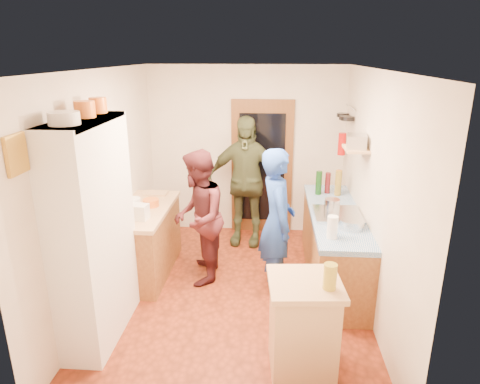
# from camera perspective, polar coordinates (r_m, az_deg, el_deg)

# --- Properties ---
(floor) EXTENTS (3.00, 4.00, 0.02)m
(floor) POSITION_cam_1_polar(r_m,az_deg,el_deg) (5.30, -0.63, -13.47)
(floor) COLOR maroon
(floor) RESTS_ON ground
(ceiling) EXTENTS (3.00, 4.00, 0.02)m
(ceiling) POSITION_cam_1_polar(r_m,az_deg,el_deg) (4.51, -0.75, 16.17)
(ceiling) COLOR silver
(ceiling) RESTS_ON ground
(wall_back) EXTENTS (3.00, 0.02, 2.60)m
(wall_back) POSITION_cam_1_polar(r_m,az_deg,el_deg) (6.68, 0.82, 5.46)
(wall_back) COLOR silver
(wall_back) RESTS_ON ground
(wall_front) EXTENTS (3.00, 0.02, 2.60)m
(wall_front) POSITION_cam_1_polar(r_m,az_deg,el_deg) (2.91, -4.19, -12.16)
(wall_front) COLOR silver
(wall_front) RESTS_ON ground
(wall_left) EXTENTS (0.02, 4.00, 2.60)m
(wall_left) POSITION_cam_1_polar(r_m,az_deg,el_deg) (5.09, -17.86, 0.53)
(wall_left) COLOR silver
(wall_left) RESTS_ON ground
(wall_right) EXTENTS (0.02, 4.00, 2.60)m
(wall_right) POSITION_cam_1_polar(r_m,az_deg,el_deg) (4.85, 17.37, -0.28)
(wall_right) COLOR silver
(wall_right) RESTS_ON ground
(door_frame) EXTENTS (0.95, 0.06, 2.10)m
(door_frame) POSITION_cam_1_polar(r_m,az_deg,el_deg) (6.69, 2.93, 3.26)
(door_frame) COLOR brown
(door_frame) RESTS_ON ground
(door_glass) EXTENTS (0.70, 0.02, 1.70)m
(door_glass) POSITION_cam_1_polar(r_m,az_deg,el_deg) (6.65, 2.92, 3.18)
(door_glass) COLOR black
(door_glass) RESTS_ON door_frame
(hutch_body) EXTENTS (0.40, 1.20, 2.20)m
(hutch_body) POSITION_cam_1_polar(r_m,az_deg,el_deg) (4.39, -18.85, -5.18)
(hutch_body) COLOR white
(hutch_body) RESTS_ON ground
(hutch_top_shelf) EXTENTS (0.40, 1.14, 0.04)m
(hutch_top_shelf) POSITION_cam_1_polar(r_m,az_deg,el_deg) (4.10, -20.39, 8.82)
(hutch_top_shelf) COLOR white
(hutch_top_shelf) RESTS_ON hutch_body
(plate_stack) EXTENTS (0.26, 0.26, 0.11)m
(plate_stack) POSITION_cam_1_polar(r_m,az_deg,el_deg) (3.81, -22.43, 9.07)
(plate_stack) COLOR white
(plate_stack) RESTS_ON hutch_top_shelf
(orange_pot_a) EXTENTS (0.19, 0.19, 0.15)m
(orange_pot_a) POSITION_cam_1_polar(r_m,az_deg,el_deg) (4.18, -19.99, 10.33)
(orange_pot_a) COLOR orange
(orange_pot_a) RESTS_ON hutch_top_shelf
(orange_pot_b) EXTENTS (0.17, 0.17, 0.15)m
(orange_pot_b) POSITION_cam_1_polar(r_m,az_deg,el_deg) (4.46, -18.40, 10.93)
(orange_pot_b) COLOR orange
(orange_pot_b) RESTS_ON hutch_top_shelf
(left_counter_base) EXTENTS (0.60, 1.40, 0.85)m
(left_counter_base) POSITION_cam_1_polar(r_m,az_deg,el_deg) (5.70, -12.44, -6.57)
(left_counter_base) COLOR #9D6831
(left_counter_base) RESTS_ON ground
(left_counter_top) EXTENTS (0.64, 1.44, 0.05)m
(left_counter_top) POSITION_cam_1_polar(r_m,az_deg,el_deg) (5.53, -12.76, -2.33)
(left_counter_top) COLOR tan
(left_counter_top) RESTS_ON left_counter_base
(toaster) EXTENTS (0.26, 0.19, 0.18)m
(toaster) POSITION_cam_1_polar(r_m,az_deg,el_deg) (5.14, -13.48, -2.59)
(toaster) COLOR white
(toaster) RESTS_ON left_counter_top
(kettle) EXTENTS (0.23, 0.23, 0.20)m
(kettle) POSITION_cam_1_polar(r_m,az_deg,el_deg) (5.31, -14.02, -1.85)
(kettle) COLOR white
(kettle) RESTS_ON left_counter_top
(orange_bowl) EXTENTS (0.23, 0.23, 0.09)m
(orange_bowl) POSITION_cam_1_polar(r_m,az_deg,el_deg) (5.55, -11.79, -1.40)
(orange_bowl) COLOR orange
(orange_bowl) RESTS_ON left_counter_top
(chopping_board) EXTENTS (0.31, 0.23, 0.02)m
(chopping_board) POSITION_cam_1_polar(r_m,az_deg,el_deg) (6.01, -11.10, -0.16)
(chopping_board) COLOR tan
(chopping_board) RESTS_ON left_counter_top
(right_counter_base) EXTENTS (0.60, 2.20, 0.84)m
(right_counter_base) POSITION_cam_1_polar(r_m,az_deg,el_deg) (5.57, 12.30, -7.19)
(right_counter_base) COLOR #9D6831
(right_counter_base) RESTS_ON ground
(right_counter_top) EXTENTS (0.62, 2.22, 0.06)m
(right_counter_top) POSITION_cam_1_polar(r_m,az_deg,el_deg) (5.40, 12.61, -2.87)
(right_counter_top) COLOR #1354A6
(right_counter_top) RESTS_ON right_counter_base
(hob) EXTENTS (0.55, 0.58, 0.04)m
(hob) POSITION_cam_1_polar(r_m,az_deg,el_deg) (5.24, 12.87, -2.95)
(hob) COLOR silver
(hob) RESTS_ON right_counter_top
(pot_on_hob) EXTENTS (0.19, 0.19, 0.12)m
(pot_on_hob) POSITION_cam_1_polar(r_m,az_deg,el_deg) (5.35, 12.18, -1.56)
(pot_on_hob) COLOR silver
(pot_on_hob) RESTS_ON hob
(bottle_a) EXTENTS (0.09, 0.09, 0.33)m
(bottle_a) POSITION_cam_1_polar(r_m,az_deg,el_deg) (5.95, 10.45, 1.21)
(bottle_a) COLOR #143F14
(bottle_a) RESTS_ON right_counter_top
(bottle_b) EXTENTS (0.09, 0.09, 0.29)m
(bottle_b) POSITION_cam_1_polar(r_m,az_deg,el_deg) (6.03, 11.61, 1.19)
(bottle_b) COLOR #591419
(bottle_b) RESTS_ON right_counter_top
(bottle_c) EXTENTS (0.10, 0.10, 0.35)m
(bottle_c) POSITION_cam_1_polar(r_m,az_deg,el_deg) (5.96, 12.96, 1.19)
(bottle_c) COLOR olive
(bottle_c) RESTS_ON right_counter_top
(paper_towel) EXTENTS (0.13, 0.13, 0.24)m
(paper_towel) POSITION_cam_1_polar(r_m,az_deg,el_deg) (4.59, 12.21, -4.61)
(paper_towel) COLOR white
(paper_towel) RESTS_ON right_counter_top
(mixing_bowl) EXTENTS (0.34, 0.34, 0.11)m
(mixing_bowl) POSITION_cam_1_polar(r_m,az_deg,el_deg) (4.91, 14.64, -4.11)
(mixing_bowl) COLOR silver
(mixing_bowl) RESTS_ON right_counter_top
(island_base) EXTENTS (0.59, 0.59, 0.86)m
(island_base) POSITION_cam_1_polar(r_m,az_deg,el_deg) (4.02, 8.34, -17.62)
(island_base) COLOR tan
(island_base) RESTS_ON ground
(island_top) EXTENTS (0.67, 0.67, 0.05)m
(island_top) POSITION_cam_1_polar(r_m,az_deg,el_deg) (3.77, 8.66, -11.99)
(island_top) COLOR tan
(island_top) RESTS_ON island_base
(cutting_board) EXTENTS (0.37, 0.31, 0.02)m
(cutting_board) POSITION_cam_1_polar(r_m,az_deg,el_deg) (3.80, 7.79, -11.51)
(cutting_board) COLOR white
(cutting_board) RESTS_ON island_top
(oil_jar) EXTENTS (0.12, 0.12, 0.22)m
(oil_jar) POSITION_cam_1_polar(r_m,az_deg,el_deg) (3.64, 11.91, -10.97)
(oil_jar) COLOR #AD9E2D
(oil_jar) RESTS_ON island_top
(pan_rail) EXTENTS (0.02, 0.65, 0.02)m
(pan_rail) POSITION_cam_1_polar(r_m,az_deg,el_deg) (6.15, 14.52, 10.90)
(pan_rail) COLOR silver
(pan_rail) RESTS_ON wall_right
(pan_hang_a) EXTENTS (0.18, 0.18, 0.05)m
(pan_hang_a) POSITION_cam_1_polar(r_m,az_deg,el_deg) (5.99, 14.13, 9.49)
(pan_hang_a) COLOR black
(pan_hang_a) RESTS_ON pan_rail
(pan_hang_b) EXTENTS (0.16, 0.16, 0.05)m
(pan_hang_b) POSITION_cam_1_polar(r_m,az_deg,el_deg) (6.19, 13.81, 9.59)
(pan_hang_b) COLOR black
(pan_hang_b) RESTS_ON pan_rail
(pan_hang_c) EXTENTS (0.17, 0.17, 0.05)m
(pan_hang_c) POSITION_cam_1_polar(r_m,az_deg,el_deg) (6.38, 13.54, 9.94)
(pan_hang_c) COLOR black
(pan_hang_c) RESTS_ON pan_rail
(wall_shelf) EXTENTS (0.26, 0.42, 0.03)m
(wall_shelf) POSITION_cam_1_polar(r_m,az_deg,el_deg) (5.15, 15.20, 5.56)
(wall_shelf) COLOR tan
(wall_shelf) RESTS_ON wall_right
(radio) EXTENTS (0.26, 0.33, 0.15)m
(radio) POSITION_cam_1_polar(r_m,az_deg,el_deg) (5.13, 15.28, 6.54)
(radio) COLOR silver
(radio) RESTS_ON wall_shelf
(ext_bracket) EXTENTS (0.06, 0.10, 0.04)m
(ext_bracket) POSITION_cam_1_polar(r_m,az_deg,el_deg) (6.42, 13.93, 5.79)
(ext_bracket) COLOR black
(ext_bracket) RESTS_ON wall_right
(fire_extinguisher) EXTENTS (0.11, 0.11, 0.32)m
(fire_extinguisher) POSITION_cam_1_polar(r_m,az_deg,el_deg) (6.40, 13.43, 6.25)
(fire_extinguisher) COLOR red
(fire_extinguisher) RESTS_ON wall_right
(picture_frame) EXTENTS (0.03, 0.25, 0.30)m
(picture_frame) POSITION_cam_1_polar(r_m,az_deg,el_deg) (3.56, -27.67, 4.47)
(picture_frame) COLOR gold
(picture_frame) RESTS_ON wall_left
(person_hob) EXTENTS (0.53, 0.70, 1.75)m
(person_hob) POSITION_cam_1_polar(r_m,az_deg,el_deg) (5.02, 5.40, -4.05)
(person_hob) COLOR #1F42A1
(person_hob) RESTS_ON ground
(person_left) EXTENTS (0.68, 0.85, 1.68)m
(person_left) POSITION_cam_1_polar(r_m,az_deg,el_deg) (5.30, -5.21, -3.27)
(person_left) COLOR #461A1E
(person_left) RESTS_ON ground
(person_back) EXTENTS (1.18, 0.60, 1.93)m
(person_back) POSITION_cam_1_polar(r_m,az_deg,el_deg) (6.25, 0.79, 1.39)
(person_back) COLOR #3B4127
(person_back) RESTS_ON ground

